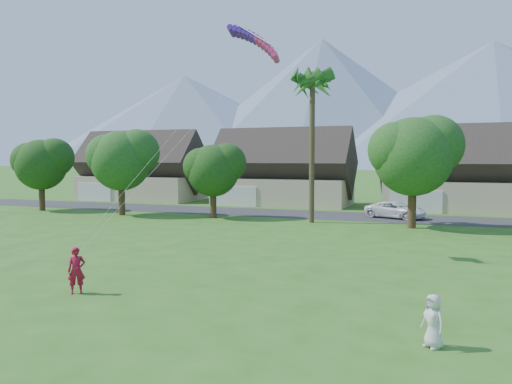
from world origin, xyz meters
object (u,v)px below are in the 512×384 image
at_px(kite_flyer, 76,270).
at_px(parafoil_kite, 256,40).
at_px(watcher, 433,321).
at_px(parked_car, 396,210).

height_order(kite_flyer, parafoil_kite, parafoil_kite).
xyz_separation_m(watcher, parafoil_kite, (-9.45, 10.90, 10.98)).
relative_size(watcher, parafoil_kite, 0.48).
relative_size(kite_flyer, parafoil_kite, 0.58).
bearing_deg(watcher, kite_flyer, -142.19).
distance_m(kite_flyer, watcher, 13.42).
bearing_deg(kite_flyer, watcher, -44.71).
xyz_separation_m(parked_car, parafoil_kite, (-5.78, -20.02, 11.01)).
bearing_deg(watcher, parked_car, 138.93).
height_order(kite_flyer, watcher, kite_flyer).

